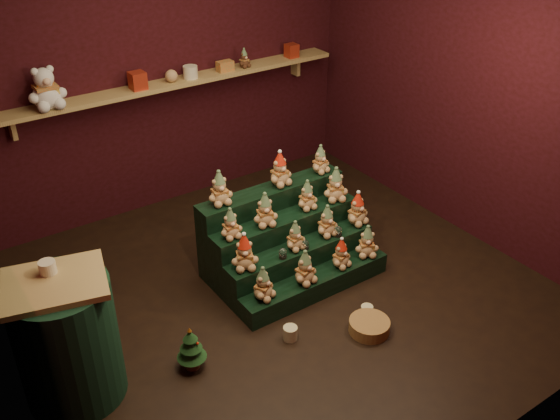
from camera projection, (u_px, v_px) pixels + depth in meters
ground at (284, 291)px, 5.30m from camera, size 4.00×4.00×0.00m
back_wall at (164, 68)px, 6.04m from camera, size 4.00×0.10×2.80m
front_wall at (518, 278)px, 3.13m from camera, size 4.00×0.10×2.80m
right_wall at (472, 86)px, 5.59m from camera, size 0.10×4.00×2.80m
back_shelf at (173, 84)px, 5.97m from camera, size 3.60×0.26×0.24m
riser_tier_front at (316, 284)px, 5.23m from camera, size 1.40×0.22×0.18m
riser_tier_midfront at (300, 263)px, 5.34m from camera, size 1.40×0.22×0.36m
riser_tier_midback at (286, 243)px, 5.45m from camera, size 1.40×0.22×0.54m
riser_tier_back at (272, 223)px, 5.56m from camera, size 1.40×0.22×0.72m
teddy_0 at (263, 283)px, 4.86m from camera, size 0.26×0.25×0.28m
teddy_1 at (305, 267)px, 5.03m from camera, size 0.24×0.23×0.30m
teddy_2 at (341, 253)px, 5.23m from camera, size 0.22×0.21×0.26m
teddy_3 at (367, 241)px, 5.37m from camera, size 0.27×0.26×0.29m
teddy_4 at (244, 252)px, 4.90m from camera, size 0.28×0.27×0.31m
teddy_5 at (295, 236)px, 5.14m from camera, size 0.20×0.18×0.26m
teddy_6 at (327, 221)px, 5.32m from camera, size 0.21×0.19×0.28m
teddy_7 at (357, 209)px, 5.48m from camera, size 0.24×0.23×0.30m
teddy_8 at (230, 223)px, 4.96m from camera, size 0.20×0.18×0.26m
teddy_9 at (265, 210)px, 5.12m from camera, size 0.25×0.23×0.29m
teddy_10 at (307, 195)px, 5.36m from camera, size 0.19×0.18×0.26m
teddy_11 at (336, 184)px, 5.48m from camera, size 0.28×0.26×0.31m
teddy_12 at (219, 188)px, 5.06m from camera, size 0.23×0.21×0.29m
teddy_13 at (280, 169)px, 5.34m from camera, size 0.23×0.22×0.30m
teddy_14 at (320, 159)px, 5.56m from camera, size 0.21×0.19×0.26m
snow_globe_a at (283, 253)px, 5.07m from camera, size 0.07×0.07×0.09m
snow_globe_b at (305, 245)px, 5.18m from camera, size 0.06×0.06×0.09m
snow_globe_c at (338, 231)px, 5.35m from camera, size 0.07×0.07×0.09m
side_table at (67, 340)px, 4.09m from camera, size 0.73×0.67×0.96m
table_ornament at (47, 267)px, 3.89m from camera, size 0.11×0.11×0.09m
mini_christmas_tree at (191, 348)px, 4.44m from camera, size 0.22×0.22×0.37m
mug_left at (290, 333)px, 4.76m from camera, size 0.11×0.11×0.11m
mug_right at (367, 311)px, 4.99m from camera, size 0.10×0.10×0.10m
wicker_basket at (369, 326)px, 4.84m from camera, size 0.42×0.42×0.10m
white_bear at (44, 82)px, 5.24m from camera, size 0.33×0.30×0.46m
brown_bear at (244, 58)px, 6.27m from camera, size 0.16×0.15×0.19m
gift_tin_red_a at (138, 81)px, 5.72m from camera, size 0.14×0.14×0.16m
gift_tin_cream at (190, 72)px, 6.00m from camera, size 0.14×0.14×0.12m
gift_tin_red_b at (292, 51)px, 6.58m from camera, size 0.12×0.12×0.14m
shelf_plush_ball at (171, 76)px, 5.90m from camera, size 0.12×0.12×0.12m
scarf_gift_box at (225, 66)px, 6.19m from camera, size 0.16×0.10×0.10m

